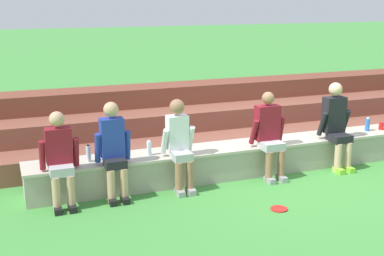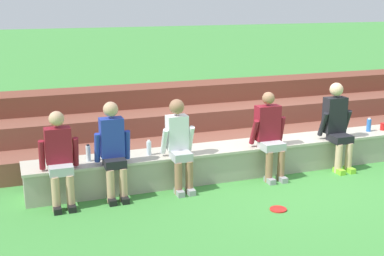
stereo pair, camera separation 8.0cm
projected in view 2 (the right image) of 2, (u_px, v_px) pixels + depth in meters
The scene contains 13 objects.
ground_plane at pixel (290, 174), 8.21m from camera, with size 80.00×80.00×0.00m, color #428E3D.
stone_seating_wall at pixel (281, 153), 8.41m from camera, with size 8.11×0.64×0.48m.
brick_bleachers at pixel (232, 118), 10.14m from camera, with size 11.93×2.13×1.08m.
person_far_left at pixel (60, 157), 6.83m from camera, with size 0.52×0.52×1.29m.
person_left_of_center at pixel (113, 148), 7.08m from camera, with size 0.50×0.50×1.36m.
person_center at pixel (179, 143), 7.41m from camera, with size 0.48×0.56×1.33m.
person_right_of_center at pixel (270, 133), 7.90m from camera, with size 0.55×0.54×1.34m.
person_far_right at pixel (337, 124), 8.32m from camera, with size 0.53×0.58×1.41m.
water_bottle_near_left at pixel (88, 153), 7.27m from camera, with size 0.07×0.07×0.25m.
water_bottle_mid_right at pixel (369, 125), 8.88m from camera, with size 0.08×0.08×0.24m.
water_bottle_center_gap at pixel (149, 148), 7.56m from camera, with size 0.07×0.07×0.23m.
plastic_cup_right_end at pixel (383, 127), 8.98m from camera, with size 0.09×0.09×0.13m, color red.
frisbee at pixel (278, 209), 6.83m from camera, with size 0.23×0.23×0.02m, color red.
Camera 2 is at (-4.14, -6.75, 2.76)m, focal length 48.06 mm.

